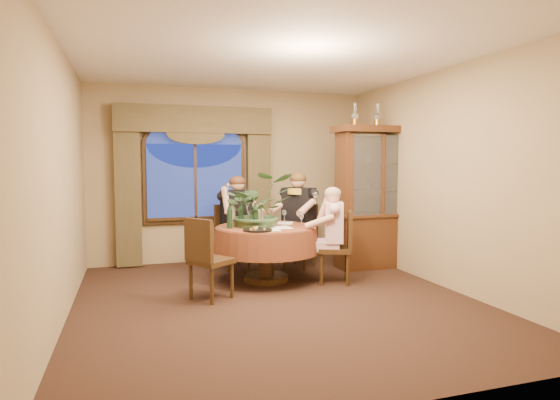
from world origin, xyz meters
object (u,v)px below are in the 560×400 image
object	(u,v)px
chair_back	(233,237)
centerpiece_plant	(258,181)
oil_lamp_center	(377,115)
stoneware_vase	(258,214)
oil_lamp_left	(355,114)
china_cabinet	(376,197)
olive_bowl	(270,224)
dining_table	(266,254)
person_back	(237,222)
wine_bottle_0	(241,215)
chair_front_left	(211,259)
oil_lamp_right	(399,116)
wine_bottle_3	(255,215)
person_pink	(334,235)
chair_back_right	(300,236)
person_scarf	(299,221)
wine_bottle_2	(230,216)
wine_bottle_1	(233,214)
chair_right	(334,247)

from	to	relation	value
chair_back	centerpiece_plant	size ratio (longest dim) A/B	0.91
oil_lamp_center	stoneware_vase	bearing A→B (deg)	-174.79
oil_lamp_left	chair_back	xyz separation A→B (m)	(-1.75, 0.54, -1.85)
china_cabinet	olive_bowl	world-z (taller)	china_cabinet
dining_table	centerpiece_plant	size ratio (longest dim) A/B	1.36
china_cabinet	person_back	xyz separation A→B (m)	(-2.06, 0.56, -0.37)
wine_bottle_0	chair_front_left	bearing A→B (deg)	-129.83
olive_bowl	oil_lamp_right	bearing A→B (deg)	9.87
oil_lamp_right	wine_bottle_3	size ratio (longest dim) A/B	1.03
wine_bottle_0	person_pink	bearing A→B (deg)	-15.27
oil_lamp_center	olive_bowl	xyz separation A→B (m)	(-1.81, -0.38, -1.55)
dining_table	oil_lamp_left	size ratio (longest dim) A/B	4.23
oil_lamp_center	oil_lamp_left	bearing A→B (deg)	180.00
oil_lamp_center	chair_back_right	bearing A→B (deg)	163.26
person_pink	stoneware_vase	distance (m)	1.08
chair_back	dining_table	bearing A→B (deg)	90.00
oil_lamp_center	china_cabinet	bearing A→B (deg)	0.00
person_scarf	wine_bottle_2	size ratio (longest dim) A/B	4.44
oil_lamp_left	dining_table	bearing A→B (deg)	-167.01
chair_front_left	person_back	distance (m)	1.66
person_back	centerpiece_plant	xyz separation A→B (m)	(0.12, -0.80, 0.65)
chair_front_left	stoneware_vase	distance (m)	1.18
chair_back	wine_bottle_0	world-z (taller)	wine_bottle_0
oil_lamp_left	centerpiece_plant	distance (m)	1.85
china_cabinet	oil_lamp_right	bearing A→B (deg)	0.00
chair_front_left	person_scarf	xyz separation A→B (m)	(1.53, 1.20, 0.25)
wine_bottle_0	dining_table	bearing A→B (deg)	2.71
chair_back	person_pink	xyz separation A→B (m)	(1.11, -1.22, 0.16)
person_back	olive_bowl	world-z (taller)	person_back
wine_bottle_0	wine_bottle_1	distance (m)	0.14
chair_back_right	wine_bottle_2	distance (m)	1.51
dining_table	stoneware_vase	xyz separation A→B (m)	(-0.07, 0.17, 0.52)
oil_lamp_right	person_scarf	bearing A→B (deg)	171.23
oil_lamp_left	chair_back_right	xyz separation A→B (m)	(-0.75, 0.34, -1.85)
person_scarf	stoneware_vase	world-z (taller)	person_scarf
china_cabinet	person_back	size ratio (longest dim) A/B	1.52
wine_bottle_1	chair_right	bearing A→B (deg)	-19.86
wine_bottle_2	chair_right	bearing A→B (deg)	-12.67
olive_bowl	wine_bottle_3	distance (m)	0.26
person_pink	person_scarf	world-z (taller)	person_scarf
oil_lamp_center	wine_bottle_1	size ratio (longest dim) A/B	1.03
person_back	wine_bottle_3	world-z (taller)	person_back
dining_table	chair_back	xyz separation A→B (m)	(-0.26, 0.88, 0.10)
oil_lamp_center	chair_front_left	bearing A→B (deg)	-160.49
person_back	olive_bowl	distance (m)	0.97
china_cabinet	wine_bottle_0	distance (m)	2.24
dining_table	wine_bottle_0	distance (m)	0.64
person_pink	chair_right	bearing A→B (deg)	-160.71
dining_table	wine_bottle_2	xyz separation A→B (m)	(-0.51, -0.06, 0.54)
oil_lamp_right	wine_bottle_0	bearing A→B (deg)	-172.08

